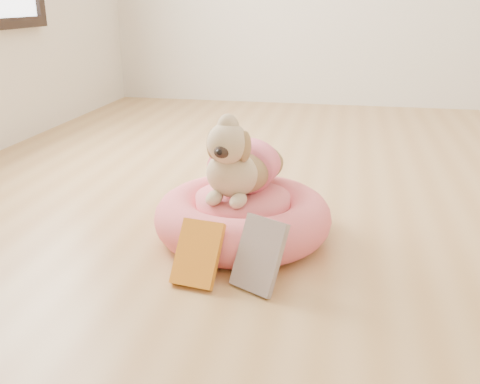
% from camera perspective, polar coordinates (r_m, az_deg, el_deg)
% --- Properties ---
extents(floor, '(4.50, 4.50, 0.00)m').
position_cam_1_polar(floor, '(2.22, 13.56, -1.78)').
color(floor, '#B6844C').
rests_on(floor, ground).
extents(pet_bed, '(0.62, 0.62, 0.16)m').
position_cam_1_polar(pet_bed, '(1.88, 0.30, -2.67)').
color(pet_bed, '#FF6374').
rests_on(pet_bed, floor).
extents(dog, '(0.34, 0.45, 0.31)m').
position_cam_1_polar(dog, '(1.83, -0.00, 4.49)').
color(dog, brown).
rests_on(dog, pet_bed).
extents(book_yellow, '(0.15, 0.16, 0.18)m').
position_cam_1_polar(book_yellow, '(1.60, -4.53, -6.57)').
color(book_yellow, yellow).
rests_on(book_yellow, floor).
extents(book_white, '(0.17, 0.16, 0.21)m').
position_cam_1_polar(book_white, '(1.56, 2.05, -6.70)').
color(book_white, white).
rests_on(book_white, floor).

